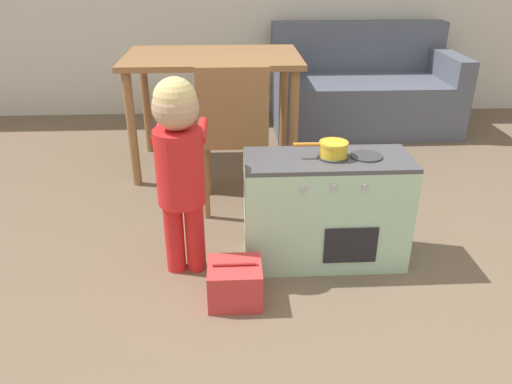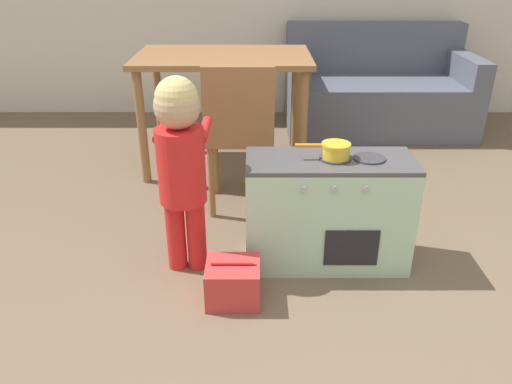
{
  "view_description": "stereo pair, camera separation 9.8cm",
  "coord_description": "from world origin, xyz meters",
  "px_view_note": "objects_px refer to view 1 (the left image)",
  "views": [
    {
      "loc": [
        -0.38,
        -1.16,
        1.37
      ],
      "look_at": [
        -0.28,
        0.83,
        0.4
      ],
      "focal_mm": 35.0,
      "sensor_mm": 36.0,
      "label": 1
    },
    {
      "loc": [
        -0.28,
        -1.16,
        1.37
      ],
      "look_at": [
        -0.28,
        0.83,
        0.4
      ],
      "focal_mm": 35.0,
      "sensor_mm": 36.0,
      "label": 2
    }
  ],
  "objects_px": {
    "toy_pot": "(333,148)",
    "toy_basket": "(235,283)",
    "child_figure": "(179,155)",
    "dining_table": "(213,72)",
    "dining_chair_near": "(233,134)",
    "couch": "(361,90)",
    "play_kitchen": "(325,210)"
  },
  "relations": [
    {
      "from": "dining_table",
      "to": "couch",
      "type": "xyz_separation_m",
      "value": [
        1.21,
        0.83,
        -0.35
      ]
    },
    {
      "from": "play_kitchen",
      "to": "toy_pot",
      "type": "height_order",
      "value": "toy_pot"
    },
    {
      "from": "play_kitchen",
      "to": "toy_basket",
      "type": "relative_size",
      "value": 3.31
    },
    {
      "from": "child_figure",
      "to": "toy_basket",
      "type": "distance_m",
      "value": 0.6
    },
    {
      "from": "toy_pot",
      "to": "dining_chair_near",
      "type": "height_order",
      "value": "dining_chair_near"
    },
    {
      "from": "play_kitchen",
      "to": "couch",
      "type": "height_order",
      "value": "couch"
    },
    {
      "from": "child_figure",
      "to": "toy_basket",
      "type": "height_order",
      "value": "child_figure"
    },
    {
      "from": "child_figure",
      "to": "dining_table",
      "type": "bearing_deg",
      "value": 84.84
    },
    {
      "from": "couch",
      "to": "toy_basket",
      "type": "bearing_deg",
      "value": -115.07
    },
    {
      "from": "toy_pot",
      "to": "couch",
      "type": "height_order",
      "value": "couch"
    },
    {
      "from": "play_kitchen",
      "to": "dining_table",
      "type": "xyz_separation_m",
      "value": [
        -0.54,
        1.21,
        0.38
      ]
    },
    {
      "from": "toy_pot",
      "to": "dining_table",
      "type": "relative_size",
      "value": 0.22
    },
    {
      "from": "play_kitchen",
      "to": "dining_table",
      "type": "height_order",
      "value": "dining_table"
    },
    {
      "from": "play_kitchen",
      "to": "toy_basket",
      "type": "xyz_separation_m",
      "value": [
        -0.43,
        -0.31,
        -0.18
      ]
    },
    {
      "from": "toy_basket",
      "to": "couch",
      "type": "height_order",
      "value": "couch"
    },
    {
      "from": "toy_pot",
      "to": "toy_basket",
      "type": "xyz_separation_m",
      "value": [
        -0.45,
        -0.31,
        -0.49
      ]
    },
    {
      "from": "dining_table",
      "to": "toy_basket",
      "type": "bearing_deg",
      "value": -85.78
    },
    {
      "from": "dining_table",
      "to": "dining_chair_near",
      "type": "relative_size",
      "value": 1.32
    },
    {
      "from": "play_kitchen",
      "to": "child_figure",
      "type": "relative_size",
      "value": 0.83
    },
    {
      "from": "dining_chair_near",
      "to": "toy_basket",
      "type": "bearing_deg",
      "value": -90.55
    },
    {
      "from": "play_kitchen",
      "to": "child_figure",
      "type": "height_order",
      "value": "child_figure"
    },
    {
      "from": "toy_pot",
      "to": "couch",
      "type": "relative_size",
      "value": 0.17
    },
    {
      "from": "toy_basket",
      "to": "couch",
      "type": "distance_m",
      "value": 2.6
    },
    {
      "from": "toy_basket",
      "to": "couch",
      "type": "bearing_deg",
      "value": 64.93
    },
    {
      "from": "dining_chair_near",
      "to": "couch",
      "type": "height_order",
      "value": "dining_chair_near"
    },
    {
      "from": "toy_basket",
      "to": "couch",
      "type": "relative_size",
      "value": 0.15
    },
    {
      "from": "toy_basket",
      "to": "dining_table",
      "type": "bearing_deg",
      "value": 94.22
    },
    {
      "from": "child_figure",
      "to": "dining_chair_near",
      "type": "xyz_separation_m",
      "value": [
        0.23,
        0.59,
        -0.12
      ]
    },
    {
      "from": "toy_pot",
      "to": "toy_basket",
      "type": "height_order",
      "value": "toy_pot"
    },
    {
      "from": "dining_table",
      "to": "child_figure",
      "type": "bearing_deg",
      "value": -95.16
    },
    {
      "from": "couch",
      "to": "child_figure",
      "type": "bearing_deg",
      "value": -122.31
    },
    {
      "from": "child_figure",
      "to": "dining_chair_near",
      "type": "relative_size",
      "value": 1.08
    }
  ]
}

